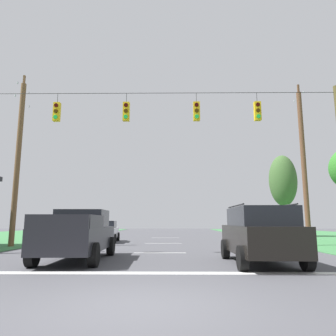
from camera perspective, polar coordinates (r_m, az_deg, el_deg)
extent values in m
plane|color=#47474C|center=(6.15, -5.03, -23.51)|extent=(120.00, 120.00, 0.00)
cube|color=white|center=(9.70, -2.84, -18.35)|extent=(14.83, 0.45, 0.01)
cube|color=white|center=(15.65, -1.48, -15.00)|extent=(2.50, 0.15, 0.01)
cube|color=white|center=(22.22, -0.85, -13.39)|extent=(2.50, 0.15, 0.01)
cube|color=white|center=(29.77, -0.47, -12.42)|extent=(2.50, 0.15, 0.01)
cylinder|color=black|center=(16.26, -1.05, 13.33)|extent=(17.36, 0.02, 0.02)
cylinder|color=black|center=(17.13, -19.25, 11.78)|extent=(0.02, 0.02, 0.49)
cube|color=yellow|center=(16.89, -19.38, 9.50)|extent=(0.32, 0.24, 0.95)
cylinder|color=#310503|center=(16.86, -19.49, 10.60)|extent=(0.20, 0.04, 0.20)
cylinder|color=#352203|center=(16.76, -19.55, 9.63)|extent=(0.20, 0.04, 0.20)
cylinder|color=green|center=(16.67, -19.60, 8.66)|extent=(0.20, 0.04, 0.20)
cylinder|color=black|center=(16.31, -7.47, 12.40)|extent=(0.02, 0.02, 0.49)
cube|color=yellow|center=(16.06, -7.53, 10.02)|extent=(0.32, 0.24, 0.95)
cylinder|color=#310503|center=(16.03, -7.58, 11.18)|extent=(0.20, 0.04, 0.20)
cylinder|color=#352203|center=(15.92, -7.60, 10.17)|extent=(0.20, 0.04, 0.20)
cylinder|color=green|center=(15.83, -7.62, 9.14)|extent=(0.20, 0.04, 0.20)
cylinder|color=black|center=(16.21, 5.11, 12.51)|extent=(0.02, 0.02, 0.49)
cube|color=yellow|center=(15.95, 5.15, 10.11)|extent=(0.32, 0.24, 0.95)
cylinder|color=#310503|center=(15.92, 5.18, 11.28)|extent=(0.20, 0.04, 0.20)
cylinder|color=#352203|center=(15.82, 5.19, 10.26)|extent=(0.20, 0.04, 0.20)
cylinder|color=green|center=(15.72, 5.21, 9.23)|extent=(0.20, 0.04, 0.20)
cylinder|color=black|center=(16.71, 15.69, 12.14)|extent=(0.02, 0.02, 0.49)
cube|color=yellow|center=(16.46, 15.80, 9.81)|extent=(0.32, 0.24, 0.95)
cylinder|color=#310503|center=(16.43, 15.88, 10.94)|extent=(0.20, 0.04, 0.20)
cylinder|color=#352203|center=(16.33, 15.93, 9.95)|extent=(0.20, 0.04, 0.20)
cylinder|color=green|center=(16.24, 15.98, 8.95)|extent=(0.20, 0.04, 0.20)
cube|color=black|center=(13.04, -15.89, -12.12)|extent=(2.19, 5.47, 0.85)
cube|color=black|center=(13.65, -15.06, -8.77)|extent=(1.92, 1.97, 0.70)
cube|color=black|center=(12.00, -21.75, -8.95)|extent=(0.19, 2.38, 0.45)
cube|color=black|center=(11.50, -12.81, -9.39)|extent=(0.19, 2.38, 0.45)
cube|color=black|center=(10.47, -19.33, -9.10)|extent=(1.96, 0.17, 0.45)
cylinder|color=black|center=(15.09, -17.98, -13.24)|extent=(0.31, 0.81, 0.80)
cylinder|color=black|center=(14.66, -10.25, -13.67)|extent=(0.31, 0.81, 0.80)
cylinder|color=black|center=(11.62, -23.22, -14.18)|extent=(0.31, 0.81, 0.80)
cylinder|color=black|center=(11.06, -13.22, -14.96)|extent=(0.31, 0.81, 0.80)
cube|color=black|center=(12.02, 16.16, -12.21)|extent=(1.99, 4.82, 0.95)
cube|color=black|center=(11.86, 16.16, -8.38)|extent=(1.83, 3.22, 0.65)
cylinder|color=black|center=(11.68, 12.02, -6.69)|extent=(0.07, 2.72, 0.05)
cylinder|color=black|center=(12.11, 19.99, -6.42)|extent=(0.07, 2.72, 0.05)
cylinder|color=black|center=(13.44, 10.27, -14.14)|extent=(0.27, 0.76, 0.76)
cylinder|color=black|center=(13.88, 18.48, -13.66)|extent=(0.27, 0.76, 0.76)
cylinder|color=black|center=(10.25, 13.24, -15.52)|extent=(0.27, 0.76, 0.76)
cylinder|color=black|center=(10.81, 23.74, -14.66)|extent=(0.27, 0.76, 0.76)
cube|color=silver|center=(23.97, -11.45, -11.34)|extent=(2.15, 4.43, 0.70)
cube|color=black|center=(23.96, -11.40, -9.90)|extent=(1.79, 2.23, 0.50)
cylinder|color=black|center=(22.48, -9.61, -12.41)|extent=(0.27, 0.66, 0.64)
cylinder|color=black|center=(22.72, -14.24, -12.23)|extent=(0.27, 0.66, 0.64)
cylinder|color=black|center=(25.30, -9.00, -12.10)|extent=(0.27, 0.66, 0.64)
cylinder|color=black|center=(25.51, -13.12, -11.95)|extent=(0.27, 0.66, 0.64)
cylinder|color=brown|center=(22.01, 23.25, 0.31)|extent=(0.31, 0.31, 9.93)
cube|color=brown|center=(23.18, 22.50, 11.51)|extent=(0.12, 0.12, 1.90)
cylinder|color=#B2B7BC|center=(23.88, 21.79, 11.14)|extent=(0.08, 0.08, 0.12)
cylinder|color=#B2B7BC|center=(22.57, 23.20, 12.46)|extent=(0.08, 0.08, 0.12)
cylinder|color=brown|center=(21.64, -25.44, 1.02)|extent=(0.32, 0.32, 10.23)
cube|color=brown|center=(22.90, -24.57, 12.69)|extent=(0.12, 0.12, 1.94)
cylinder|color=#B2B7BC|center=(23.60, -23.74, 12.28)|extent=(0.08, 0.08, 0.12)
cylinder|color=#B2B7BC|center=(22.30, -25.42, 13.69)|extent=(0.08, 0.08, 0.12)
cube|color=brown|center=(22.59, -24.74, 10.57)|extent=(0.12, 0.12, 2.38)
cylinder|color=#B2B7BC|center=(23.44, -23.72, 10.08)|extent=(0.08, 0.08, 0.12)
cylinder|color=#B2B7BC|center=(21.83, -25.79, 11.68)|extent=(0.08, 0.08, 0.12)
cylinder|color=brown|center=(33.65, 20.31, -8.01)|extent=(0.39, 0.39, 4.12)
ellipsoid|color=#3C5E2D|center=(33.89, 19.97, -2.13)|extent=(2.72, 2.72, 5.14)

